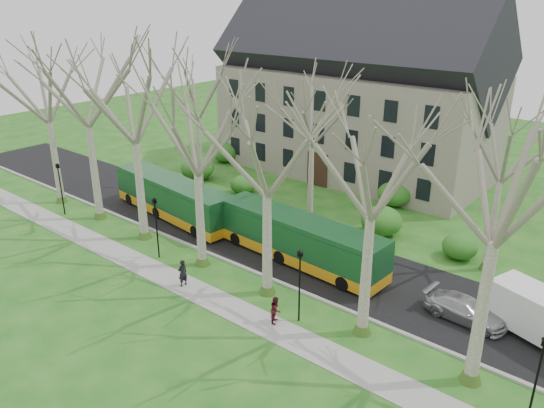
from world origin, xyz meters
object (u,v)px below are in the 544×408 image
Objects in this scene: bus_follow at (299,239)px; pedestrian_b at (276,309)px; bus_lead at (173,198)px; sedan at (465,309)px; pedestrian_a at (183,273)px.

bus_follow is 7.46m from pedestrian_b.
sedan is at bearing 7.22° from bus_lead.
pedestrian_a is (-14.86, -7.41, 0.22)m from sedan.
pedestrian_b reaches higher than sedan.
bus_follow is at bearing 7.37° from bus_lead.
pedestrian_b is at bearing 100.24° from pedestrian_a.
pedestrian_b is (6.89, 0.62, -0.10)m from pedestrian_a.
sedan is 2.58× the size of pedestrian_a.
bus_lead is 17.02m from pedestrian_b.
bus_follow reaches higher than sedan.
pedestrian_b is at bearing 133.96° from sedan.
pedestrian_b is at bearing -15.78° from bus_lead.
pedestrian_b is (3.35, -6.61, -0.81)m from bus_follow.
bus_follow is 7.25× the size of pedestrian_a.
sedan is (23.74, 0.43, -0.94)m from bus_lead.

